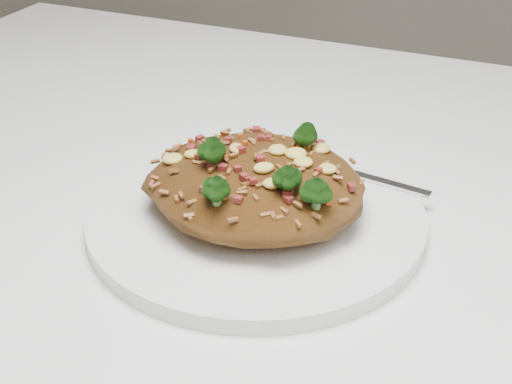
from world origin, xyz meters
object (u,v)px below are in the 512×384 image
dining_table (318,291)px  fried_rice (256,176)px  plate (256,215)px  fork (349,172)px

dining_table → fried_rice: bearing=-131.7°
plate → dining_table: bearing=47.5°
dining_table → fried_rice: size_ratio=6.90×
fried_rice → fork: size_ratio=1.07×
plate → fried_rice: fried_rice is taller
plate → fried_rice: bearing=-47.3°
plate → fork: bearing=57.2°
plate → fork: (0.05, 0.08, 0.01)m
dining_table → plate: bearing=-132.5°
fried_rice → fork: (0.05, 0.08, -0.03)m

